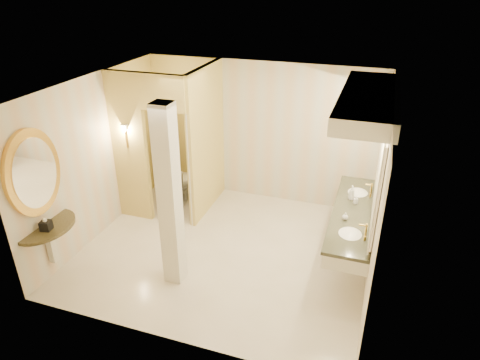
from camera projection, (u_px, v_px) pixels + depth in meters
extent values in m
plane|color=beige|center=(225.00, 249.00, 7.06)|extent=(4.50, 4.50, 0.00)
plane|color=white|center=(222.00, 88.00, 5.85)|extent=(4.50, 4.50, 0.00)
cube|color=beige|center=(260.00, 133.00, 8.15)|extent=(4.50, 0.02, 2.70)
cube|color=beige|center=(161.00, 250.00, 4.76)|extent=(4.50, 0.02, 2.70)
cube|color=beige|center=(97.00, 157.00, 7.09)|extent=(0.02, 4.00, 2.70)
cube|color=beige|center=(378.00, 199.00, 5.82)|extent=(0.02, 4.00, 2.70)
cube|color=#D2C56E|center=(206.00, 141.00, 7.74)|extent=(0.10, 1.50, 2.70)
cube|color=#D2C56E|center=(130.00, 149.00, 7.43)|extent=(0.65, 0.10, 2.70)
cube|color=#D2C56E|center=(162.00, 93.00, 6.75)|extent=(0.80, 0.10, 0.60)
cube|color=beige|center=(197.00, 164.00, 7.59)|extent=(0.15, 0.80, 2.10)
cylinder|color=gold|center=(126.00, 139.00, 7.28)|extent=(0.03, 0.03, 0.30)
cone|color=beige|center=(125.00, 128.00, 7.19)|extent=(0.14, 0.14, 0.14)
cube|color=beige|center=(353.00, 219.00, 6.52)|extent=(0.60, 2.36, 0.24)
cube|color=black|center=(354.00, 213.00, 6.46)|extent=(0.64, 2.40, 0.05)
cube|color=black|center=(374.00, 212.00, 6.35)|extent=(0.03, 2.36, 0.10)
ellipsoid|color=white|center=(350.00, 236.00, 5.93)|extent=(0.40, 0.44, 0.15)
cylinder|color=gold|center=(366.00, 231.00, 5.82)|extent=(0.03, 0.03, 0.22)
ellipsoid|color=white|center=(357.00, 195.00, 7.01)|extent=(0.40, 0.44, 0.15)
cylinder|color=gold|center=(371.00, 190.00, 6.90)|extent=(0.03, 0.03, 0.22)
cube|color=white|center=(381.00, 164.00, 6.01)|extent=(0.03, 2.36, 1.40)
cube|color=beige|center=(370.00, 100.00, 5.69)|extent=(0.75, 2.56, 0.22)
cylinder|color=black|center=(44.00, 226.00, 6.12)|extent=(0.96, 0.96, 0.05)
cube|color=beige|center=(51.00, 244.00, 6.25)|extent=(0.10, 0.10, 0.60)
cylinder|color=gold|center=(33.00, 173.00, 5.74)|extent=(0.07, 0.96, 0.96)
cylinder|color=white|center=(35.00, 173.00, 5.73)|extent=(0.02, 0.77, 0.77)
cube|color=beige|center=(170.00, 199.00, 5.82)|extent=(0.26, 0.26, 2.70)
cube|color=black|center=(46.00, 225.00, 5.97)|extent=(0.16, 0.16, 0.14)
imported|color=white|center=(179.00, 183.00, 8.33)|extent=(0.46, 0.80, 0.81)
imported|color=beige|center=(356.00, 200.00, 6.64)|extent=(0.08, 0.08, 0.13)
imported|color=silver|center=(345.00, 216.00, 6.22)|extent=(0.11, 0.11, 0.11)
imported|color=#C6B28C|center=(352.00, 193.00, 6.73)|extent=(0.11, 0.11, 0.24)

